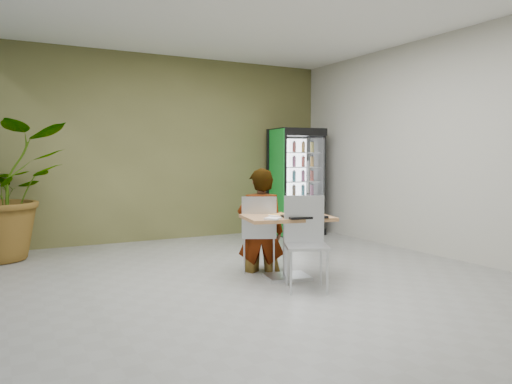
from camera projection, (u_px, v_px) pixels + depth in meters
ground at (265, 283)px, 5.73m from camera, size 7.00×7.00×0.00m
room_envelope at (265, 143)px, 5.62m from camera, size 6.00×7.00×3.20m
dining_table at (287, 234)px, 5.90m from camera, size 1.13×0.90×0.75m
chair_far at (259, 228)px, 6.22m from camera, size 0.58×0.58×0.96m
chair_near at (305, 234)px, 5.49m from camera, size 0.60×0.60×1.01m
seated_woman at (261, 232)px, 6.28m from camera, size 0.70×0.61×1.61m
pizza_plate at (279, 214)px, 5.90m from camera, size 0.34×0.34×0.03m
soda_cup at (297, 209)px, 5.98m from camera, size 0.09×0.09×0.15m
napkin_stack at (273, 218)px, 5.56m from camera, size 0.22×0.22×0.02m
cafeteria_tray at (304, 216)px, 5.72m from camera, size 0.51×0.40×0.03m
beverage_fridge at (297, 182)px, 9.36m from camera, size 0.98×0.80×1.97m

